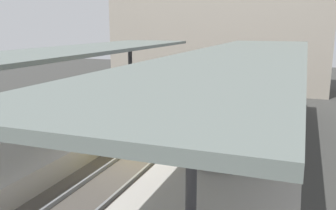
# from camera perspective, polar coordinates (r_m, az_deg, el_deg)

# --- Properties ---
(ground_plane) EXTENTS (80.00, 80.00, 0.00)m
(ground_plane) POSITION_cam_1_polar(r_m,az_deg,el_deg) (14.15, -5.60, -9.91)
(ground_plane) COLOR #383835
(platform_left) EXTENTS (4.40, 28.00, 1.00)m
(platform_left) POSITION_cam_1_polar(r_m,az_deg,el_deg) (15.94, -18.09, -6.00)
(platform_left) COLOR #ADA8A0
(platform_left) RESTS_ON ground_plane
(platform_right) EXTENTS (4.40, 28.00, 1.00)m
(platform_right) POSITION_cam_1_polar(r_m,az_deg,el_deg) (12.85, 10.00, -10.00)
(platform_right) COLOR #ADA8A0
(platform_right) RESTS_ON ground_plane
(track_ballast) EXTENTS (3.20, 28.00, 0.20)m
(track_ballast) POSITION_cam_1_polar(r_m,az_deg,el_deg) (14.11, -5.61, -9.54)
(track_ballast) COLOR #4C4742
(track_ballast) RESTS_ON ground_plane
(rail_near_side) EXTENTS (0.08, 28.00, 0.14)m
(rail_near_side) POSITION_cam_1_polar(r_m,az_deg,el_deg) (14.36, -8.24, -8.48)
(rail_near_side) COLOR slate
(rail_near_side) RESTS_ON track_ballast
(rail_far_side) EXTENTS (0.08, 28.00, 0.14)m
(rail_far_side) POSITION_cam_1_polar(r_m,az_deg,el_deg) (13.77, -2.90, -9.31)
(rail_far_side) COLOR slate
(rail_far_side) RESTS_ON track_ballast
(commuter_train) EXTENTS (2.78, 10.56, 3.10)m
(commuter_train) POSITION_cam_1_polar(r_m,az_deg,el_deg) (18.99, 2.21, 1.34)
(commuter_train) COLOR #ADADB2
(commuter_train) RESTS_ON track_ballast
(canopy_left) EXTENTS (4.18, 21.00, 3.31)m
(canopy_left) POSITION_cam_1_polar(r_m,az_deg,el_deg) (16.33, -15.89, 7.81)
(canopy_left) COLOR #333335
(canopy_left) RESTS_ON platform_left
(canopy_right) EXTENTS (4.18, 21.00, 3.38)m
(canopy_right) POSITION_cam_1_polar(r_m,az_deg,el_deg) (13.33, 11.73, 7.39)
(canopy_right) COLOR #333335
(canopy_right) RESTS_ON platform_right
(platform_bench) EXTENTS (1.40, 0.41, 0.86)m
(platform_bench) POSITION_cam_1_polar(r_m,az_deg,el_deg) (11.37, 7.33, -7.71)
(platform_bench) COLOR black
(platform_bench) RESTS_ON platform_right
(platform_sign) EXTENTS (0.90, 0.08, 2.21)m
(platform_sign) POSITION_cam_1_polar(r_m,az_deg,el_deg) (12.85, 9.69, -0.06)
(platform_sign) COLOR #262628
(platform_sign) RESTS_ON platform_right
(passenger_near_bench) EXTENTS (0.36, 0.36, 1.63)m
(passenger_near_bench) POSITION_cam_1_polar(r_m,az_deg,el_deg) (15.12, 8.69, -1.20)
(passenger_near_bench) COLOR #232328
(passenger_near_bench) RESTS_ON platform_right
(station_building_backdrop) EXTENTS (18.00, 6.00, 11.00)m
(station_building_backdrop) POSITION_cam_1_polar(r_m,az_deg,el_deg) (32.53, 7.95, 12.47)
(station_building_backdrop) COLOR #A89E8E
(station_building_backdrop) RESTS_ON ground_plane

